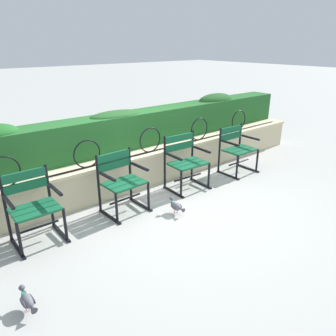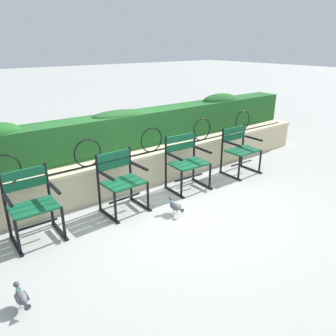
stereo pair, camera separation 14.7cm
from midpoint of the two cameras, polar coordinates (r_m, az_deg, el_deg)
ground_plane at (r=4.93m, az=-0.17°, el=-6.29°), size 60.00×60.00×0.00m
stone_wall at (r=5.45m, az=-5.98°, el=-0.26°), size 7.86×0.41×0.57m
iron_arch_fence at (r=5.09m, az=-8.51°, el=3.51°), size 7.31×0.02×0.42m
hedge_row at (r=5.62m, az=-8.40°, el=6.72°), size 7.70×0.48×0.72m
park_chair_leftmost at (r=4.24m, az=-23.55°, el=-6.01°), size 0.57×0.52×0.87m
park_chair_centre_left at (r=4.63m, az=-9.10°, el=-2.15°), size 0.60×0.55×0.85m
park_chair_centre_right at (r=5.31m, az=2.21°, el=1.35°), size 0.65×0.55×0.89m
park_chair_rightmost at (r=6.10m, az=11.26°, el=3.49°), size 0.61×0.52×0.84m
pigeon_near_chairs at (r=4.62m, az=0.51°, el=-6.68°), size 0.12×0.29×0.22m
pigeon_far_side at (r=3.42m, az=-24.62°, el=-20.37°), size 0.12×0.29×0.22m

